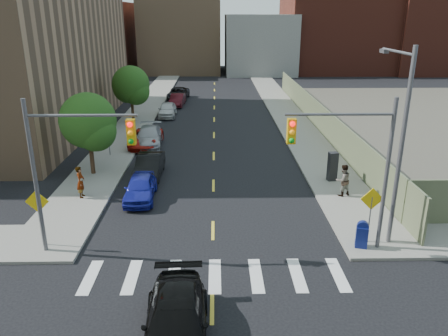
{
  "coord_description": "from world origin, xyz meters",
  "views": [
    {
      "loc": [
        0.19,
        -11.41,
        10.19
      ],
      "look_at": [
        0.62,
        11.64,
        2.0
      ],
      "focal_mm": 35.0,
      "sensor_mm": 36.0,
      "label": 1
    }
  ],
  "objects_px": {
    "parked_car_white": "(167,110)",
    "pedestrian_west": "(81,182)",
    "parked_car_red": "(146,138)",
    "mailbox": "(362,235)",
    "parked_car_black": "(149,166)",
    "parked_car_grey": "(178,94)",
    "payphone": "(333,166)",
    "pedestrian_east": "(343,180)",
    "parked_car_maroon": "(177,100)",
    "black_sedan": "(176,322)",
    "parked_car_blue": "(140,188)",
    "parked_car_silver": "(149,137)"
  },
  "relations": [
    {
      "from": "parked_car_white",
      "to": "mailbox",
      "type": "distance_m",
      "value": 29.81
    },
    {
      "from": "pedestrian_west",
      "to": "parked_car_blue",
      "type": "bearing_deg",
      "value": -93.6
    },
    {
      "from": "parked_car_red",
      "to": "mailbox",
      "type": "bearing_deg",
      "value": -51.57
    },
    {
      "from": "black_sedan",
      "to": "pedestrian_east",
      "type": "distance_m",
      "value": 14.56
    },
    {
      "from": "parked_car_white",
      "to": "black_sedan",
      "type": "bearing_deg",
      "value": -84.43
    },
    {
      "from": "black_sedan",
      "to": "mailbox",
      "type": "xyz_separation_m",
      "value": [
        7.89,
        5.75,
        0.02
      ]
    },
    {
      "from": "parked_car_black",
      "to": "mailbox",
      "type": "bearing_deg",
      "value": -41.02
    },
    {
      "from": "parked_car_blue",
      "to": "pedestrian_west",
      "type": "xyz_separation_m",
      "value": [
        -3.39,
        0.02,
        0.37
      ]
    },
    {
      "from": "parked_car_maroon",
      "to": "parked_car_grey",
      "type": "height_order",
      "value": "parked_car_grey"
    },
    {
      "from": "parked_car_maroon",
      "to": "parked_car_grey",
      "type": "distance_m",
      "value": 4.14
    },
    {
      "from": "parked_car_blue",
      "to": "mailbox",
      "type": "bearing_deg",
      "value": -30.5
    },
    {
      "from": "parked_car_maroon",
      "to": "black_sedan",
      "type": "height_order",
      "value": "black_sedan"
    },
    {
      "from": "parked_car_red",
      "to": "black_sedan",
      "type": "distance_m",
      "value": 22.81
    },
    {
      "from": "parked_car_silver",
      "to": "black_sedan",
      "type": "xyz_separation_m",
      "value": [
        4.12,
        -22.59,
        0.0
      ]
    },
    {
      "from": "parked_car_blue",
      "to": "pedestrian_west",
      "type": "distance_m",
      "value": 3.42
    },
    {
      "from": "parked_car_grey",
      "to": "payphone",
      "type": "distance_m",
      "value": 31.16
    },
    {
      "from": "parked_car_black",
      "to": "black_sedan",
      "type": "bearing_deg",
      "value": -78.39
    },
    {
      "from": "pedestrian_west",
      "to": "pedestrian_east",
      "type": "distance_m",
      "value": 15.1
    },
    {
      "from": "parked_car_black",
      "to": "pedestrian_east",
      "type": "bearing_deg",
      "value": -17.13
    },
    {
      "from": "parked_car_blue",
      "to": "mailbox",
      "type": "height_order",
      "value": "mailbox"
    },
    {
      "from": "parked_car_silver",
      "to": "parked_car_white",
      "type": "distance_m",
      "value": 10.62
    },
    {
      "from": "parked_car_blue",
      "to": "payphone",
      "type": "height_order",
      "value": "payphone"
    },
    {
      "from": "parked_car_white",
      "to": "parked_car_grey",
      "type": "distance_m",
      "value": 9.71
    },
    {
      "from": "mailbox",
      "to": "payphone",
      "type": "distance_m",
      "value": 8.46
    },
    {
      "from": "parked_car_maroon",
      "to": "parked_car_black",
      "type": "bearing_deg",
      "value": -86.61
    },
    {
      "from": "pedestrian_east",
      "to": "parked_car_maroon",
      "type": "bearing_deg",
      "value": -86.0
    },
    {
      "from": "parked_car_red",
      "to": "parked_car_grey",
      "type": "height_order",
      "value": "parked_car_grey"
    },
    {
      "from": "parked_car_black",
      "to": "payphone",
      "type": "bearing_deg",
      "value": -5.64
    },
    {
      "from": "parked_car_red",
      "to": "payphone",
      "type": "relative_size",
      "value": 2.66
    },
    {
      "from": "parked_car_white",
      "to": "parked_car_red",
      "type": "bearing_deg",
      "value": -94.14
    },
    {
      "from": "parked_car_white",
      "to": "pedestrian_west",
      "type": "height_order",
      "value": "pedestrian_west"
    },
    {
      "from": "parked_car_red",
      "to": "payphone",
      "type": "height_order",
      "value": "payphone"
    },
    {
      "from": "parked_car_grey",
      "to": "payphone",
      "type": "height_order",
      "value": "payphone"
    },
    {
      "from": "black_sedan",
      "to": "parked_car_blue",
      "type": "bearing_deg",
      "value": 102.37
    },
    {
      "from": "parked_car_maroon",
      "to": "mailbox",
      "type": "distance_m",
      "value": 34.82
    },
    {
      "from": "mailbox",
      "to": "parked_car_black",
      "type": "bearing_deg",
      "value": 153.79
    },
    {
      "from": "parked_car_red",
      "to": "parked_car_maroon",
      "type": "relative_size",
      "value": 1.17
    },
    {
      "from": "black_sedan",
      "to": "pedestrian_west",
      "type": "distance_m",
      "value": 13.41
    },
    {
      "from": "mailbox",
      "to": "parked_car_grey",
      "type": "bearing_deg",
      "value": 122.08
    },
    {
      "from": "parked_car_black",
      "to": "pedestrian_west",
      "type": "distance_m",
      "value": 5.0
    },
    {
      "from": "parked_car_silver",
      "to": "payphone",
      "type": "relative_size",
      "value": 2.79
    },
    {
      "from": "parked_car_white",
      "to": "pedestrian_east",
      "type": "distance_m",
      "value": 24.81
    },
    {
      "from": "parked_car_red",
      "to": "parked_car_grey",
      "type": "bearing_deg",
      "value": 89.35
    },
    {
      "from": "parked_car_red",
      "to": "black_sedan",
      "type": "height_order",
      "value": "black_sedan"
    },
    {
      "from": "parked_car_black",
      "to": "parked_car_red",
      "type": "bearing_deg",
      "value": 100.95
    },
    {
      "from": "parked_car_grey",
      "to": "parked_car_silver",
      "type": "bearing_deg",
      "value": -89.27
    },
    {
      "from": "parked_car_blue",
      "to": "payphone",
      "type": "distance_m",
      "value": 11.98
    },
    {
      "from": "parked_car_grey",
      "to": "parked_car_red",
      "type": "bearing_deg",
      "value": -89.88
    },
    {
      "from": "parked_car_silver",
      "to": "pedestrian_west",
      "type": "distance_m",
      "value": 11.09
    },
    {
      "from": "parked_car_grey",
      "to": "payphone",
      "type": "relative_size",
      "value": 2.81
    }
  ]
}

